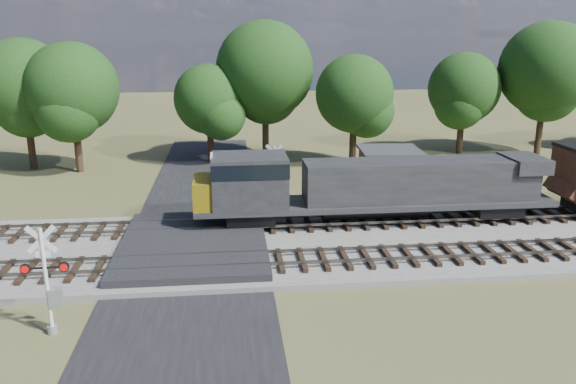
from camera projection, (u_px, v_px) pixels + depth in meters
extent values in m
plane|color=#4D4D29|center=(194.00, 255.00, 26.98)|extent=(160.00, 160.00, 0.00)
cube|color=gray|center=(393.00, 241.00, 28.44)|extent=(140.00, 10.00, 0.30)
cube|color=black|center=(194.00, 255.00, 26.97)|extent=(7.00, 60.00, 0.08)
cube|color=#262628|center=(194.00, 246.00, 27.37)|extent=(7.00, 9.00, 0.62)
cube|color=black|center=(236.00, 262.00, 25.17)|extent=(44.00, 2.60, 0.18)
cube|color=#56524A|center=(414.00, 258.00, 25.25)|extent=(140.00, 0.08, 0.15)
cube|color=#56524A|center=(404.00, 246.00, 26.63)|extent=(140.00, 0.08, 0.15)
cube|color=black|center=(234.00, 226.00, 29.95)|extent=(44.00, 2.60, 0.18)
cube|color=#56524A|center=(384.00, 222.00, 30.04)|extent=(140.00, 0.08, 0.15)
cube|color=#56524A|center=(377.00, 214.00, 31.41)|extent=(140.00, 0.08, 0.15)
cylinder|color=silver|center=(47.00, 282.00, 19.43)|extent=(0.14, 0.14, 3.95)
cylinder|color=gray|center=(53.00, 329.00, 19.93)|extent=(0.36, 0.36, 0.30)
cube|color=silver|center=(41.00, 239.00, 19.00)|extent=(1.03, 0.06, 1.03)
cube|color=silver|center=(41.00, 239.00, 19.00)|extent=(1.03, 0.06, 1.03)
cube|color=silver|center=(43.00, 254.00, 19.15)|extent=(0.49, 0.04, 0.22)
cube|color=black|center=(45.00, 268.00, 19.29)|extent=(1.58, 0.09, 0.06)
cylinder|color=red|center=(25.00, 269.00, 19.21)|extent=(0.36, 0.11, 0.36)
cylinder|color=red|center=(64.00, 267.00, 19.37)|extent=(0.36, 0.11, 0.36)
cube|color=gray|center=(56.00, 297.00, 19.63)|extent=(0.45, 0.31, 0.64)
cylinder|color=silver|center=(274.00, 179.00, 33.17)|extent=(0.14, 0.14, 3.97)
cylinder|color=gray|center=(275.00, 209.00, 33.67)|extent=(0.36, 0.36, 0.30)
cube|color=silver|center=(274.00, 153.00, 32.74)|extent=(1.03, 0.20, 1.04)
cube|color=silver|center=(274.00, 153.00, 32.74)|extent=(1.03, 0.20, 1.04)
cube|color=silver|center=(274.00, 162.00, 32.89)|extent=(0.49, 0.11, 0.22)
cube|color=black|center=(274.00, 170.00, 33.02)|extent=(1.58, 0.31, 0.06)
cylinder|color=red|center=(285.00, 170.00, 32.99)|extent=(0.37, 0.15, 0.36)
cylinder|color=red|center=(263.00, 170.00, 33.05)|extent=(0.37, 0.15, 0.36)
cube|color=gray|center=(270.00, 189.00, 33.34)|extent=(0.49, 0.36, 0.65)
cube|color=#472C1E|center=(389.00, 170.00, 38.36)|extent=(3.93, 3.93, 2.57)
cube|color=#323234|center=(390.00, 150.00, 37.98)|extent=(4.32, 4.32, 0.18)
cylinder|color=black|center=(30.00, 137.00, 43.84)|extent=(0.56, 0.56, 5.03)
sphere|color=#133410|center=(24.00, 85.00, 42.75)|extent=(7.05, 7.05, 7.05)
cylinder|color=black|center=(77.00, 141.00, 42.70)|extent=(0.56, 0.56, 4.90)
sphere|color=#133410|center=(72.00, 88.00, 41.63)|extent=(6.87, 6.87, 6.87)
cylinder|color=black|center=(210.00, 139.00, 45.94)|extent=(0.56, 0.56, 4.03)
sphere|color=#133410|center=(209.00, 99.00, 45.06)|extent=(5.64, 5.64, 5.64)
cylinder|color=black|center=(265.00, 125.00, 47.15)|extent=(0.56, 0.56, 5.72)
sphere|color=#133410|center=(265.00, 70.00, 45.90)|extent=(8.01, 8.01, 8.01)
cylinder|color=black|center=(353.00, 138.00, 45.15)|extent=(0.56, 0.56, 4.40)
sphere|color=#133410|center=(354.00, 94.00, 44.19)|extent=(6.16, 6.16, 6.16)
cylinder|color=black|center=(461.00, 128.00, 49.63)|extent=(0.56, 0.56, 4.42)
sphere|color=#133410|center=(464.00, 88.00, 48.67)|extent=(6.18, 6.18, 6.18)
cylinder|color=black|center=(540.00, 122.00, 48.96)|extent=(0.56, 0.56, 5.70)
sphere|color=#133410|center=(547.00, 69.00, 47.73)|extent=(7.98, 7.98, 7.98)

